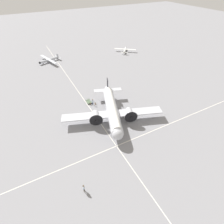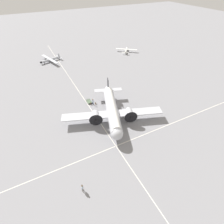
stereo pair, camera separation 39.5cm
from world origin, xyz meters
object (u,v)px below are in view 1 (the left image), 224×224
(airliner_main, at_px, (112,110))
(suitcase_near_door, at_px, (90,104))
(light_aircraft_distant, at_px, (125,50))
(light_aircraft_taxiing, at_px, (49,60))
(crew_foreground, at_px, (84,188))
(suitcase_upright_spare, at_px, (95,104))
(passenger_boarding, at_px, (93,101))
(baggage_cart, at_px, (89,102))

(airliner_main, xyz_separation_m, suitcase_near_door, (7.62, 2.50, -2.23))
(light_aircraft_distant, relative_size, light_aircraft_taxiing, 0.71)
(crew_foreground, height_order, suitcase_upright_spare, crew_foreground)
(light_aircraft_distant, bearing_deg, light_aircraft_taxiing, 120.48)
(suitcase_upright_spare, bearing_deg, light_aircraft_taxiing, 8.16)
(passenger_boarding, relative_size, suitcase_near_door, 2.85)
(light_aircraft_distant, height_order, light_aircraft_taxiing, light_aircraft_taxiing)
(airliner_main, relative_size, light_aircraft_taxiing, 2.03)
(airliner_main, height_order, light_aircraft_distant, airliner_main)
(suitcase_upright_spare, distance_m, light_aircraft_distant, 39.64)
(airliner_main, xyz_separation_m, crew_foreground, (-13.52, 12.24, -1.49))
(crew_foreground, relative_size, light_aircraft_taxiing, 0.15)
(airliner_main, distance_m, suitcase_upright_spare, 7.62)
(crew_foreground, bearing_deg, light_aircraft_taxiing, -151.86)
(passenger_boarding, xyz_separation_m, light_aircraft_taxiing, (33.31, 4.15, -0.22))
(passenger_boarding, relative_size, light_aircraft_taxiing, 0.16)
(airliner_main, bearing_deg, suitcase_near_door, -141.97)
(passenger_boarding, height_order, light_aircraft_distant, light_aircraft_distant)
(airliner_main, relative_size, suitcase_near_door, 36.05)
(suitcase_upright_spare, bearing_deg, crew_foreground, 152.07)
(airliner_main, height_order, crew_foreground, airliner_main)
(crew_foreground, distance_m, suitcase_near_door, 23.29)
(passenger_boarding, height_order, suitcase_upright_spare, passenger_boarding)
(passenger_boarding, bearing_deg, airliner_main, -7.77)
(suitcase_near_door, bearing_deg, crew_foreground, 155.25)
(crew_foreground, relative_size, passenger_boarding, 0.93)
(passenger_boarding, relative_size, suitcase_upright_spare, 3.58)
(crew_foreground, bearing_deg, airliner_main, 172.47)
(crew_foreground, xyz_separation_m, passenger_boarding, (20.81, -10.31, 0.05))
(crew_foreground, xyz_separation_m, light_aircraft_taxiing, (54.12, -6.16, -0.17))
(suitcase_upright_spare, bearing_deg, passenger_boarding, 77.47)
(suitcase_upright_spare, relative_size, light_aircraft_taxiing, 0.04)
(passenger_boarding, height_order, baggage_cart, passenger_boarding)
(passenger_boarding, height_order, light_aircraft_taxiing, light_aircraft_taxiing)
(airliner_main, height_order, suitcase_near_door, airliner_main)
(passenger_boarding, distance_m, suitcase_near_door, 1.03)
(passenger_boarding, bearing_deg, suitcase_upright_spare, 54.85)
(crew_foreground, distance_m, passenger_boarding, 23.23)
(suitcase_near_door, relative_size, light_aircraft_distant, 0.08)
(suitcase_near_door, xyz_separation_m, light_aircraft_taxiing, (32.98, 3.59, 0.57))
(suitcase_near_door, relative_size, suitcase_upright_spare, 1.26)
(airliner_main, xyz_separation_m, light_aircraft_distant, (36.34, -25.52, -1.74))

